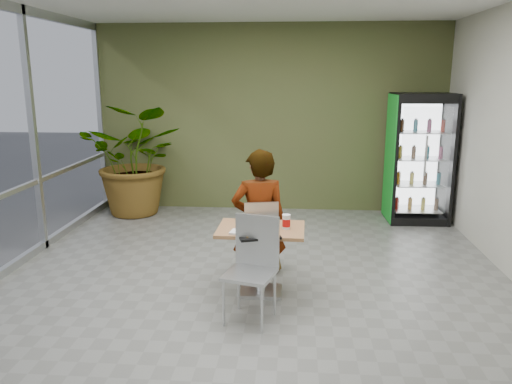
% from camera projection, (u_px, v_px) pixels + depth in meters
% --- Properties ---
extents(ground, '(7.00, 7.00, 0.00)m').
position_uv_depth(ground, '(252.00, 290.00, 5.58)').
color(ground, slate).
rests_on(ground, ground).
extents(room_envelope, '(6.00, 7.00, 3.20)m').
position_uv_depth(room_envelope, '(252.00, 148.00, 5.21)').
color(room_envelope, beige).
rests_on(room_envelope, ground).
extents(dining_table, '(0.94, 0.67, 0.75)m').
position_uv_depth(dining_table, '(261.00, 247.00, 5.38)').
color(dining_table, '#A26B45').
rests_on(dining_table, ground).
extents(chair_far, '(0.47, 0.48, 0.91)m').
position_uv_depth(chair_far, '(260.00, 231.00, 5.94)').
color(chair_far, '#B7B9BC').
rests_on(chair_far, ground).
extents(chair_near, '(0.55, 0.56, 1.01)m').
position_uv_depth(chair_near, '(254.00, 259.00, 4.85)').
color(chair_near, '#B7B9BC').
rests_on(chair_near, ground).
extents(seated_woman, '(0.74, 0.55, 1.81)m').
position_uv_depth(seated_woman, '(259.00, 224.00, 5.96)').
color(seated_woman, black).
rests_on(seated_woman, ground).
extents(pizza_plate, '(0.31, 0.24, 0.03)m').
position_uv_depth(pizza_plate, '(254.00, 223.00, 5.42)').
color(pizza_plate, white).
rests_on(pizza_plate, dining_table).
extents(soda_cup, '(0.09, 0.09, 0.16)m').
position_uv_depth(soda_cup, '(286.00, 222.00, 5.27)').
color(soda_cup, white).
rests_on(soda_cup, dining_table).
extents(napkin_stack, '(0.19, 0.19, 0.02)m').
position_uv_depth(napkin_stack, '(239.00, 232.00, 5.15)').
color(napkin_stack, white).
rests_on(napkin_stack, dining_table).
extents(cafeteria_tray, '(0.49, 0.42, 0.02)m').
position_uv_depth(cafeteria_tray, '(258.00, 235.00, 5.04)').
color(cafeteria_tray, black).
rests_on(cafeteria_tray, dining_table).
extents(beverage_fridge, '(0.96, 0.75, 2.07)m').
position_uv_depth(beverage_fridge, '(419.00, 158.00, 8.01)').
color(beverage_fridge, black).
rests_on(beverage_fridge, ground).
extents(potted_plant, '(1.81, 1.60, 1.88)m').
position_uv_depth(potted_plant, '(137.00, 160.00, 8.44)').
color(potted_plant, '#255E28').
rests_on(potted_plant, ground).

